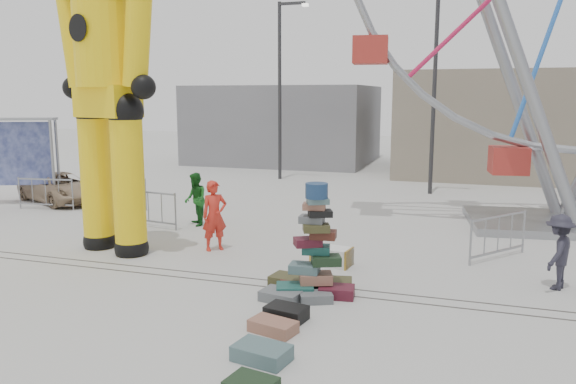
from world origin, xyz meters
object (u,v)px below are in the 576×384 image
(lamp_post_right, at_px, (437,79))
(barricade_dummy_b, at_px, (118,194))
(pedestrian_red, at_px, (214,216))
(suitcase_tower, at_px, (315,263))
(pedestrian_grey, at_px, (559,252))
(lamp_post_left, at_px, (282,82))
(crash_test_dummy, at_px, (106,77))
(steamer_trunk, at_px, (332,256))
(pedestrian_green, at_px, (195,199))
(parked_suv, at_px, (60,188))
(barricade_dummy_c, at_px, (148,209))
(pedestrian_black, at_px, (119,202))
(barricade_wheel_front, at_px, (498,237))
(barricade_dummy_a, at_px, (46,194))

(lamp_post_right, distance_m, barricade_dummy_b, 12.61)
(pedestrian_red, bearing_deg, lamp_post_right, 20.95)
(suitcase_tower, distance_m, pedestrian_grey, 4.92)
(lamp_post_right, relative_size, barricade_dummy_b, 4.00)
(lamp_post_right, relative_size, lamp_post_left, 1.00)
(crash_test_dummy, bearing_deg, pedestrian_red, 34.90)
(barricade_dummy_b, bearing_deg, steamer_trunk, -32.77)
(pedestrian_green, xyz_separation_m, parked_suv, (-6.48, 1.89, -0.27))
(barricade_dummy_c, distance_m, pedestrian_black, 0.87)
(suitcase_tower, bearing_deg, parked_suv, 135.27)
(crash_test_dummy, distance_m, barricade_dummy_c, 4.57)
(steamer_trunk, height_order, barricade_wheel_front, barricade_wheel_front)
(pedestrian_red, bearing_deg, steamer_trunk, -50.67)
(lamp_post_right, xyz_separation_m, pedestrian_grey, (3.12, -10.68, -3.71))
(pedestrian_red, bearing_deg, crash_test_dummy, 155.14)
(lamp_post_left, distance_m, steamer_trunk, 14.29)
(suitcase_tower, distance_m, barricade_dummy_a, 12.14)
(barricade_dummy_a, bearing_deg, pedestrian_grey, -20.12)
(lamp_post_right, distance_m, lamp_post_left, 7.28)
(lamp_post_left, distance_m, suitcase_tower, 15.96)
(barricade_dummy_a, bearing_deg, parked_suv, 102.39)
(lamp_post_right, distance_m, crash_test_dummy, 13.09)
(barricade_wheel_front, bearing_deg, barricade_dummy_c, 126.75)
(crash_test_dummy, bearing_deg, barricade_wheel_front, 29.00)
(suitcase_tower, distance_m, steamer_trunk, 1.99)
(suitcase_tower, bearing_deg, steamer_trunk, 78.74)
(lamp_post_right, distance_m, pedestrian_black, 12.76)
(lamp_post_left, distance_m, pedestrian_grey, 16.64)
(steamer_trunk, relative_size, pedestrian_grey, 0.58)
(barricade_dummy_c, relative_size, pedestrian_grey, 1.30)
(barricade_wheel_front, height_order, pedestrian_grey, pedestrian_grey)
(suitcase_tower, bearing_deg, pedestrian_green, 122.03)
(pedestrian_black, xyz_separation_m, parked_suv, (-4.45, 2.84, -0.23))
(lamp_post_right, bearing_deg, pedestrian_grey, -73.72)
(pedestrian_red, height_order, pedestrian_green, pedestrian_red)
(parked_suv, bearing_deg, barricade_wheel_front, -76.23)
(pedestrian_black, bearing_deg, pedestrian_green, -120.90)
(barricade_dummy_c, xyz_separation_m, pedestrian_red, (2.97, -1.71, 0.34))
(crash_test_dummy, xyz_separation_m, barricade_wheel_front, (9.16, 2.19, -3.75))
(pedestrian_green, bearing_deg, pedestrian_red, -0.96)
(lamp_post_left, bearing_deg, suitcase_tower, -69.04)
(pedestrian_green, relative_size, pedestrian_black, 1.04)
(lamp_post_right, distance_m, suitcase_tower, 13.13)
(lamp_post_left, xyz_separation_m, barricade_dummy_a, (-5.43, -9.27, -3.93))
(lamp_post_left, relative_size, barricade_dummy_c, 4.00)
(crash_test_dummy, relative_size, barricade_dummy_c, 4.08)
(suitcase_tower, relative_size, steamer_trunk, 2.47)
(barricade_wheel_front, bearing_deg, parked_suv, 118.07)
(lamp_post_right, bearing_deg, pedestrian_black, -133.87)
(pedestrian_red, distance_m, pedestrian_grey, 7.85)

